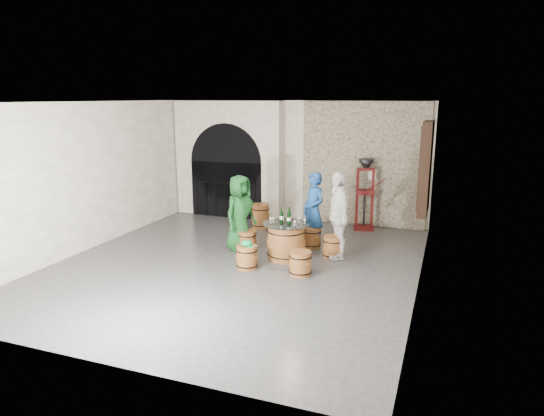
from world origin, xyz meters
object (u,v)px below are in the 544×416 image
(person_blue, at_px, (314,210))
(wine_bottle_left, at_px, (281,216))
(barrel_table, at_px, (286,241))
(barrel_stool_near_right, at_px, (300,263))
(wine_bottle_right, at_px, (289,216))
(person_green, at_px, (240,213))
(barrel_stool_near_left, at_px, (247,257))
(wine_bottle_center, at_px, (289,218))
(barrel_stool_right, at_px, (333,247))
(person_white, at_px, (338,216))
(corking_press, at_px, (365,189))
(barrel_stool_left, at_px, (247,241))
(barrel_stool_far, at_px, (312,237))
(side_barrel, at_px, (260,216))

(person_blue, relative_size, wine_bottle_left, 5.19)
(barrel_table, bearing_deg, wine_bottle_left, 157.84)
(barrel_stool_near_right, bearing_deg, wine_bottle_right, 119.59)
(person_green, distance_m, wine_bottle_right, 1.15)
(barrel_stool_near_left, height_order, wine_bottle_right, wine_bottle_right)
(wine_bottle_center, distance_m, wine_bottle_right, 0.16)
(wine_bottle_center, bearing_deg, wine_bottle_right, 104.98)
(barrel_stool_right, xyz_separation_m, person_white, (0.08, 0.04, 0.68))
(barrel_stool_right, xyz_separation_m, barrel_stool_near_right, (-0.35, -1.20, 0.00))
(barrel_stool_near_left, bearing_deg, person_green, 119.97)
(corking_press, bearing_deg, barrel_table, -123.24)
(barrel_stool_near_left, bearing_deg, corking_press, 65.63)
(barrel_stool_left, xyz_separation_m, person_white, (1.95, 0.25, 0.68))
(person_blue, relative_size, person_white, 0.93)
(person_blue, bearing_deg, barrel_stool_near_left, -75.46)
(barrel_table, xyz_separation_m, barrel_stool_right, (0.90, 0.39, -0.15))
(barrel_stool_far, distance_m, wine_bottle_left, 1.18)
(side_barrel, bearing_deg, person_blue, -31.75)
(barrel_table, height_order, person_blue, person_blue)
(barrel_table, relative_size, barrel_stool_near_right, 2.12)
(barrel_stool_left, distance_m, barrel_stool_near_left, 1.09)
(barrel_table, distance_m, person_white, 1.20)
(person_white, distance_m, corking_press, 2.42)
(wine_bottle_left, bearing_deg, barrel_stool_near_left, -115.34)
(person_blue, distance_m, person_white, 0.89)
(person_white, height_order, wine_bottle_left, person_white)
(barrel_stool_left, bearing_deg, corking_press, 51.92)
(person_white, distance_m, side_barrel, 2.94)
(barrel_table, bearing_deg, person_green, 169.78)
(person_green, distance_m, wine_bottle_left, 1.02)
(barrel_stool_far, bearing_deg, side_barrel, 146.48)
(barrel_stool_near_left, height_order, corking_press, corking_press)
(barrel_stool_left, relative_size, person_green, 0.28)
(barrel_table, relative_size, barrel_stool_near_left, 2.12)
(barrel_stool_near_right, distance_m, barrel_stool_near_left, 1.09)
(wine_bottle_left, bearing_deg, barrel_stool_left, 171.65)
(wine_bottle_left, bearing_deg, barrel_stool_near_right, -51.71)
(barrel_stool_far, relative_size, wine_bottle_left, 1.43)
(corking_press, bearing_deg, person_white, -104.99)
(barrel_stool_right, height_order, wine_bottle_center, wine_bottle_center)
(barrel_table, xyz_separation_m, barrel_stool_near_left, (-0.54, -0.82, -0.15))
(person_white, bearing_deg, corking_press, 150.41)
(barrel_stool_near_right, height_order, wine_bottle_left, wine_bottle_left)
(barrel_stool_right, bearing_deg, barrel_table, -156.44)
(barrel_stool_left, distance_m, corking_press, 3.48)
(person_blue, bearing_deg, wine_bottle_center, -64.19)
(barrel_stool_near_left, bearing_deg, wine_bottle_right, 59.98)
(barrel_table, relative_size, person_blue, 0.58)
(barrel_stool_left, height_order, wine_bottle_center, wine_bottle_center)
(barrel_stool_near_right, height_order, person_white, person_white)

